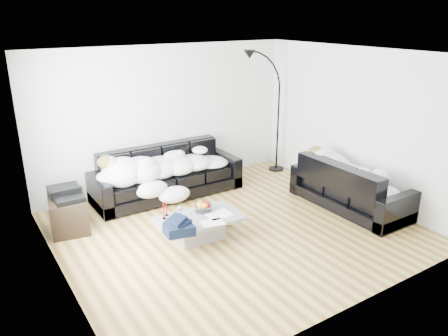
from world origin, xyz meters
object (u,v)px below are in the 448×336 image
wine_glass_a (179,212)px  wine_glass_b (180,216)px  fruit_bowl (203,206)px  floor_lamp (278,119)px  stereo (66,193)px  sleeper_right (352,172)px  wine_glass_c (192,215)px  sleeper_back (168,162)px  coffee_table (199,228)px  candle_left (164,211)px  av_cabinet (68,213)px  sofa_back (167,173)px  shoes (225,220)px  sofa_right (350,185)px  candle_right (166,209)px

wine_glass_a → wine_glass_b: size_ratio=1.08×
fruit_bowl → wine_glass_b: size_ratio=1.44×
floor_lamp → fruit_bowl: bearing=-147.9°
fruit_bowl → stereo: size_ratio=0.57×
sleeper_right → wine_glass_c: bearing=82.4°
sleeper_back → coffee_table: (-0.33, -1.66, -0.47)m
sleeper_right → candle_left: sleeper_right is taller
fruit_bowl → av_cabinet: size_ratio=0.33×
sofa_back → floor_lamp: (2.52, 0.01, 0.66)m
sofa_back → shoes: size_ratio=6.69×
wine_glass_b → stereo: bearing=132.1°
sofa_right → floor_lamp: bearing=-4.7°
sofa_back → wine_glass_a: (-0.57, -1.58, 0.01)m
floor_lamp → candle_left: bearing=-153.8°
stereo → floor_lamp: size_ratio=0.20×
shoes → sleeper_right: bearing=4.9°
candle_left → wine_glass_a: bearing=-23.7°
wine_glass_b → stereo: size_ratio=0.39×
sofa_right → wine_glass_a: (-2.91, 0.54, 0.03)m
sofa_back → wine_glass_a: 1.68m
fruit_bowl → candle_right: candle_right is taller
candle_left → shoes: candle_left is taller
candle_left → floor_lamp: (3.29, 1.50, 0.62)m
wine_glass_b → av_cabinet: size_ratio=0.23×
sofa_right → candle_left: sofa_right is taller
wine_glass_c → sofa_back: bearing=75.1°
candle_left → stereo: bearing=132.7°
wine_glass_b → candle_right: (-0.07, 0.27, 0.03)m
fruit_bowl → candle_left: candle_left is taller
sleeper_back → shoes: sleeper_back is taller
sleeper_right → shoes: (-2.08, 0.65, -0.59)m
sofa_back → floor_lamp: bearing=0.3°
sleeper_right → candle_right: sleeper_right is taller
candle_right → stereo: bearing=136.7°
sofa_right → wine_glass_c: bearing=82.4°
candle_left → av_cabinet: size_ratio=0.31×
coffee_table → fruit_bowl: (0.16, 0.15, 0.25)m
candle_left → candle_right: (0.08, 0.08, -0.00)m
shoes → av_cabinet: bearing=174.2°
sofa_back → shoes: 1.54m
wine_glass_c → shoes: bearing=20.9°
av_cabinet → wine_glass_a: bearing=-34.5°
av_cabinet → sleeper_back: bearing=19.3°
av_cabinet → shoes: bearing=-18.3°
sofa_back → shoes: (0.26, -1.47, -0.39)m
fruit_bowl → av_cabinet: (-1.66, 1.21, -0.16)m
fruit_bowl → sofa_back: bearing=83.8°
sleeper_back → av_cabinet: (-1.83, -0.30, -0.38)m
sleeper_right → coffee_table: sleeper_right is taller
coffee_table → shoes: bearing=22.1°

